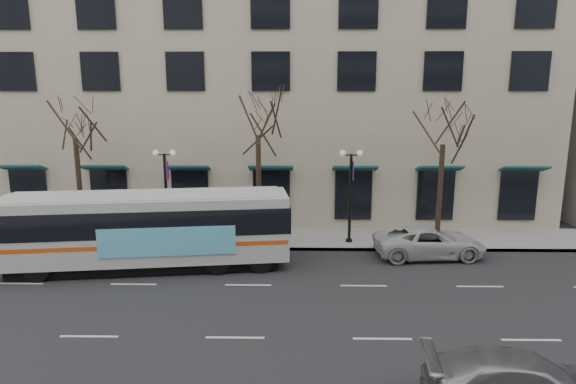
{
  "coord_description": "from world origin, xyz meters",
  "views": [
    {
      "loc": [
        2.05,
        -17.29,
        8.12
      ],
      "look_at": [
        1.72,
        2.95,
        4.0
      ],
      "focal_mm": 30.0,
      "sensor_mm": 36.0,
      "label": 1
    }
  ],
  "objects_px": {
    "tree_far_right": "(444,127)",
    "city_bus": "(149,228)",
    "lamp_post_right": "(350,192)",
    "silver_car": "(526,384)",
    "white_pickup": "(429,242)",
    "tree_far_left": "(74,121)",
    "tree_far_mid": "(258,117)",
    "lamp_post_left": "(166,191)"
  },
  "relations": [
    {
      "from": "tree_far_right",
      "to": "city_bus",
      "type": "relative_size",
      "value": 0.6
    },
    {
      "from": "lamp_post_right",
      "to": "silver_car",
      "type": "xyz_separation_m",
      "value": [
        3.02,
        -14.2,
        -2.19
      ]
    },
    {
      "from": "silver_car",
      "to": "city_bus",
      "type": "bearing_deg",
      "value": 57.28
    },
    {
      "from": "lamp_post_right",
      "to": "silver_car",
      "type": "height_order",
      "value": "lamp_post_right"
    },
    {
      "from": "city_bus",
      "to": "white_pickup",
      "type": "height_order",
      "value": "city_bus"
    },
    {
      "from": "tree_far_left",
      "to": "city_bus",
      "type": "distance_m",
      "value": 8.28
    },
    {
      "from": "tree_far_mid",
      "to": "silver_car",
      "type": "relative_size",
      "value": 1.64
    },
    {
      "from": "city_bus",
      "to": "silver_car",
      "type": "distance_m",
      "value": 16.58
    },
    {
      "from": "lamp_post_left",
      "to": "silver_car",
      "type": "relative_size",
      "value": 1.0
    },
    {
      "from": "tree_far_left",
      "to": "city_bus",
      "type": "xyz_separation_m",
      "value": [
        5.17,
        -4.41,
        -4.74
      ]
    },
    {
      "from": "city_bus",
      "to": "silver_car",
      "type": "bearing_deg",
      "value": -46.53
    },
    {
      "from": "white_pickup",
      "to": "lamp_post_right",
      "type": "bearing_deg",
      "value": 58.43
    },
    {
      "from": "tree_far_right",
      "to": "white_pickup",
      "type": "bearing_deg",
      "value": -114.18
    },
    {
      "from": "tree_far_left",
      "to": "lamp_post_left",
      "type": "xyz_separation_m",
      "value": [
        5.01,
        -0.6,
        -3.75
      ]
    },
    {
      "from": "tree_far_left",
      "to": "tree_far_right",
      "type": "distance_m",
      "value": 20.0
    },
    {
      "from": "tree_far_right",
      "to": "city_bus",
      "type": "bearing_deg",
      "value": -163.44
    },
    {
      "from": "silver_car",
      "to": "tree_far_mid",
      "type": "bearing_deg",
      "value": 34.7
    },
    {
      "from": "tree_far_right",
      "to": "lamp_post_left",
      "type": "relative_size",
      "value": 1.55
    },
    {
      "from": "tree_far_left",
      "to": "tree_far_right",
      "type": "height_order",
      "value": "tree_far_left"
    },
    {
      "from": "tree_far_mid",
      "to": "lamp_post_right",
      "type": "bearing_deg",
      "value": -6.83
    },
    {
      "from": "tree_far_mid",
      "to": "lamp_post_left",
      "type": "distance_m",
      "value": 6.4
    },
    {
      "from": "tree_far_left",
      "to": "lamp_post_left",
      "type": "relative_size",
      "value": 1.6
    },
    {
      "from": "lamp_post_left",
      "to": "silver_car",
      "type": "bearing_deg",
      "value": -47.49
    },
    {
      "from": "tree_far_right",
      "to": "lamp_post_left",
      "type": "height_order",
      "value": "tree_far_right"
    },
    {
      "from": "tree_far_mid",
      "to": "city_bus",
      "type": "distance_m",
      "value": 8.2
    },
    {
      "from": "lamp_post_left",
      "to": "white_pickup",
      "type": "distance_m",
      "value": 14.14
    },
    {
      "from": "tree_far_right",
      "to": "tree_far_left",
      "type": "bearing_deg",
      "value": 180.0
    },
    {
      "from": "tree_far_mid",
      "to": "white_pickup",
      "type": "relative_size",
      "value": 1.55
    },
    {
      "from": "white_pickup",
      "to": "lamp_post_left",
      "type": "bearing_deg",
      "value": 77.81
    },
    {
      "from": "lamp_post_left",
      "to": "white_pickup",
      "type": "relative_size",
      "value": 0.94
    },
    {
      "from": "silver_car",
      "to": "white_pickup",
      "type": "distance_m",
      "value": 12.23
    },
    {
      "from": "white_pickup",
      "to": "tree_far_left",
      "type": "bearing_deg",
      "value": 78.18
    },
    {
      "from": "tree_far_left",
      "to": "silver_car",
      "type": "height_order",
      "value": "tree_far_left"
    },
    {
      "from": "tree_far_right",
      "to": "white_pickup",
      "type": "height_order",
      "value": "tree_far_right"
    },
    {
      "from": "silver_car",
      "to": "white_pickup",
      "type": "height_order",
      "value": "white_pickup"
    },
    {
      "from": "tree_far_left",
      "to": "white_pickup",
      "type": "distance_m",
      "value": 19.91
    },
    {
      "from": "lamp_post_right",
      "to": "city_bus",
      "type": "distance_m",
      "value": 10.6
    },
    {
      "from": "silver_car",
      "to": "white_pickup",
      "type": "bearing_deg",
      "value": 2.45
    },
    {
      "from": "tree_far_right",
      "to": "white_pickup",
      "type": "relative_size",
      "value": 1.46
    },
    {
      "from": "tree_far_right",
      "to": "lamp_post_right",
      "type": "height_order",
      "value": "tree_far_right"
    },
    {
      "from": "silver_car",
      "to": "tree_far_right",
      "type": "bearing_deg",
      "value": -1.37
    },
    {
      "from": "lamp_post_right",
      "to": "white_pickup",
      "type": "bearing_deg",
      "value": -27.61
    }
  ]
}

